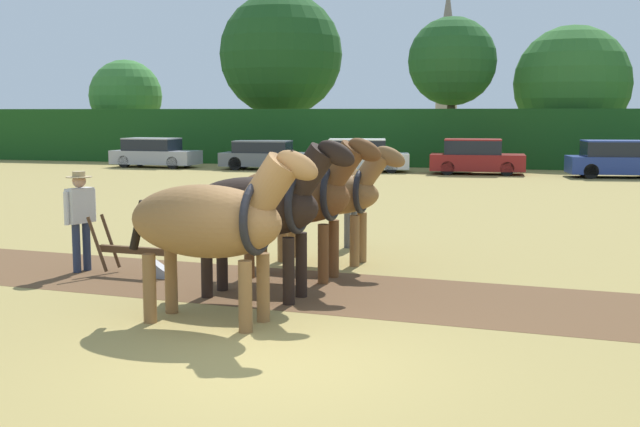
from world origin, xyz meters
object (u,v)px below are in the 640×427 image
(plow, at_px, (140,258))
(parked_car_center, at_px, (476,157))
(church_spire, at_px, (447,60))
(farmer_at_plow, at_px, (80,212))
(parked_car_left, at_px, (266,155))
(draft_horse_trail_right, at_px, (328,194))
(parked_car_center_left, at_px, (360,156))
(draft_horse_lead_right, at_px, (261,206))
(parked_car_center_right, at_px, (616,160))
(tree_left, at_px, (281,54))
(parked_car_far_left, at_px, (155,153))
(tree_center, at_px, (572,84))
(tree_center_left, at_px, (452,62))
(draft_horse_trail_left, at_px, (298,196))
(farmer_beside_team, at_px, (351,199))
(draft_horse_lead_left, at_px, (213,221))
(tree_far_left, at_px, (126,96))

(plow, relative_size, parked_car_center, 0.36)
(church_spire, bearing_deg, farmer_at_plow, -88.85)
(parked_car_left, distance_m, parked_car_center, 10.19)
(draft_horse_trail_right, height_order, parked_car_center_left, draft_horse_trail_right)
(draft_horse_lead_right, bearing_deg, parked_car_center_right, 78.40)
(tree_left, distance_m, parked_car_far_left, 10.77)
(plow, bearing_deg, tree_center, 80.41)
(tree_center_left, bearing_deg, plow, -93.36)
(draft_horse_trail_left, distance_m, parked_car_center_right, 24.88)
(plow, distance_m, farmer_beside_team, 4.87)
(draft_horse_trail_left, xyz_separation_m, parked_car_center_right, (7.07, 23.84, -0.66))
(tree_left, xyz_separation_m, draft_horse_lead_left, (10.85, -35.81, -4.79))
(draft_horse_lead_left, bearing_deg, plow, 138.48)
(tree_center_left, xyz_separation_m, draft_horse_lead_right, (0.73, -32.46, -4.07))
(parked_car_left, relative_size, parked_car_center_left, 0.98)
(parked_car_left, bearing_deg, draft_horse_lead_left, -76.29)
(parked_car_center_right, bearing_deg, parked_car_center_left, 169.13)
(farmer_at_plow, height_order, parked_car_center_left, farmer_at_plow)
(church_spire, height_order, draft_horse_trail_left, church_spire)
(draft_horse_trail_right, relative_size, parked_car_left, 0.62)
(draft_horse_lead_right, relative_size, draft_horse_trail_right, 0.98)
(tree_center_left, relative_size, church_spire, 0.53)
(tree_center_left, relative_size, draft_horse_lead_right, 2.81)
(draft_horse_lead_left, xyz_separation_m, parked_car_center, (1.29, 27.25, -0.63))
(tree_left, bearing_deg, draft_horse_trail_left, -71.29)
(tree_far_left, xyz_separation_m, parked_car_far_left, (6.08, -8.17, -3.07))
(draft_horse_lead_left, distance_m, draft_horse_lead_right, 1.56)
(church_spire, height_order, farmer_at_plow, church_spire)
(tree_left, xyz_separation_m, parked_car_center_left, (6.75, -8.54, -5.44))
(farmer_at_plow, height_order, parked_car_center, farmer_at_plow)
(parked_car_center_left, bearing_deg, parked_car_center, -12.02)
(farmer_at_plow, bearing_deg, parked_car_center_left, 108.38)
(draft_horse_trail_right, distance_m, farmer_at_plow, 4.49)
(farmer_beside_team, bearing_deg, parked_car_center_right, 96.07)
(farmer_at_plow, xyz_separation_m, parked_car_left, (-5.24, 24.79, -0.37))
(draft_horse_trail_right, relative_size, farmer_beside_team, 1.64)
(farmer_at_plow, xyz_separation_m, parked_car_center_left, (-0.44, 24.64, -0.32))
(parked_car_far_left, distance_m, parked_car_left, 6.04)
(draft_horse_lead_left, height_order, draft_horse_lead_right, draft_horse_lead_right)
(church_spire, bearing_deg, draft_horse_lead_right, -85.69)
(draft_horse_lead_right, xyz_separation_m, parked_car_center_right, (7.17, 25.39, -0.64))
(draft_horse_trail_right, bearing_deg, draft_horse_lead_left, -90.05)
(draft_horse_trail_left, bearing_deg, parked_car_left, 114.75)
(draft_horse_trail_right, distance_m, plow, 3.66)
(tree_far_left, distance_m, draft_horse_lead_right, 40.18)
(church_spire, xyz_separation_m, parked_car_far_left, (-9.94, -41.92, -7.10))
(tree_center_left, relative_size, parked_car_center_right, 1.78)
(farmer_at_plow, height_order, farmer_beside_team, farmer_at_plow)
(plow, relative_size, parked_car_far_left, 0.35)
(draft_horse_lead_left, height_order, parked_car_center_right, draft_horse_lead_left)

